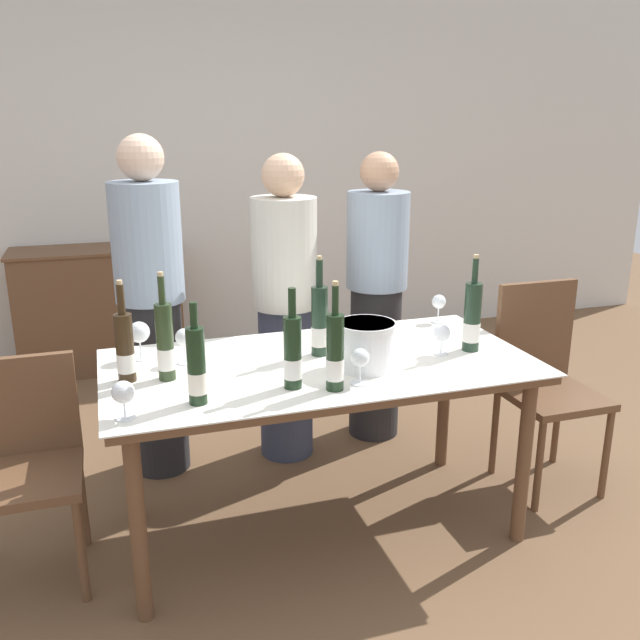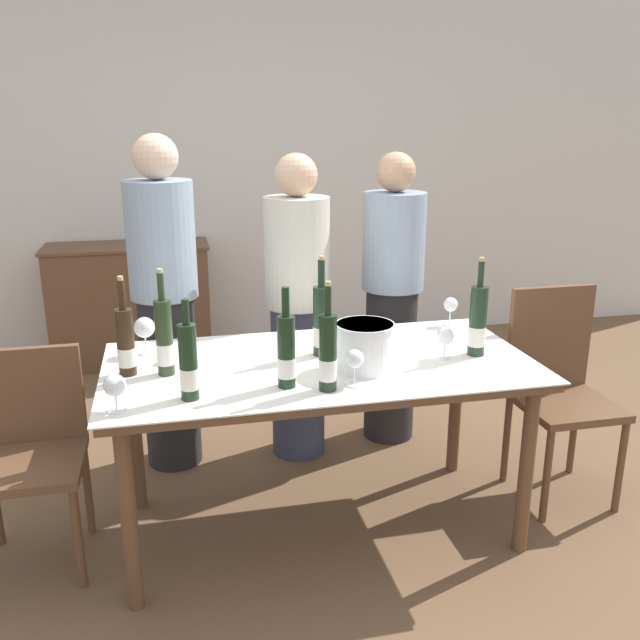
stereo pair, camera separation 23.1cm
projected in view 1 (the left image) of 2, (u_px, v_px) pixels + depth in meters
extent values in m
plane|color=brown|center=(320.00, 526.00, 3.01)|extent=(12.00, 12.00, 0.00)
cube|color=silver|center=(209.00, 165.00, 5.06)|extent=(8.00, 0.10, 2.80)
cube|color=brown|center=(100.00, 310.00, 4.82)|extent=(1.11, 0.44, 0.86)
cube|color=brown|center=(95.00, 250.00, 4.69)|extent=(1.15, 0.46, 0.02)
cylinder|color=brown|center=(138.00, 529.00, 2.36)|extent=(0.06, 0.06, 0.74)
cylinder|color=brown|center=(524.00, 462.00, 2.82)|extent=(0.06, 0.06, 0.74)
cylinder|color=brown|center=(128.00, 442.00, 2.99)|extent=(0.06, 0.06, 0.74)
cylinder|color=brown|center=(444.00, 399.00, 3.45)|extent=(0.06, 0.06, 0.74)
cube|color=brown|center=(320.00, 367.00, 2.79)|extent=(1.72, 0.86, 0.04)
cube|color=white|center=(320.00, 362.00, 2.79)|extent=(1.75, 0.89, 0.01)
cylinder|color=white|center=(366.00, 345.00, 2.69)|extent=(0.22, 0.22, 0.19)
cylinder|color=white|center=(367.00, 324.00, 2.66)|extent=(0.24, 0.24, 0.01)
cylinder|color=#28381E|center=(165.00, 342.00, 2.56)|extent=(0.07, 0.07, 0.30)
cylinder|color=white|center=(166.00, 358.00, 2.58)|extent=(0.07, 0.07, 0.08)
cylinder|color=#28381E|center=(161.00, 290.00, 2.50)|extent=(0.03, 0.03, 0.11)
cylinder|color=tan|center=(160.00, 274.00, 2.49)|extent=(0.02, 0.02, 0.02)
cylinder|color=#1E3323|center=(472.00, 317.00, 2.89)|extent=(0.07, 0.07, 0.30)
cylinder|color=white|center=(471.00, 332.00, 2.90)|extent=(0.07, 0.07, 0.08)
cylinder|color=#1E3323|center=(475.00, 271.00, 2.83)|extent=(0.03, 0.03, 0.11)
cylinder|color=tan|center=(476.00, 257.00, 2.81)|extent=(0.02, 0.02, 0.02)
cylinder|color=black|center=(335.00, 353.00, 2.46)|extent=(0.07, 0.07, 0.29)
cylinder|color=white|center=(335.00, 369.00, 2.48)|extent=(0.07, 0.07, 0.08)
cylinder|color=black|center=(335.00, 300.00, 2.41)|extent=(0.02, 0.02, 0.11)
cylinder|color=tan|center=(335.00, 283.00, 2.39)|extent=(0.02, 0.02, 0.02)
cylinder|color=black|center=(293.00, 353.00, 2.48)|extent=(0.07, 0.07, 0.27)
cylinder|color=white|center=(293.00, 368.00, 2.50)|extent=(0.07, 0.07, 0.08)
cylinder|color=black|center=(292.00, 303.00, 2.43)|extent=(0.03, 0.03, 0.11)
cylinder|color=black|center=(196.00, 366.00, 2.34)|extent=(0.07, 0.07, 0.28)
cylinder|color=silver|center=(197.00, 383.00, 2.36)|extent=(0.07, 0.07, 0.08)
cylinder|color=black|center=(194.00, 315.00, 2.29)|extent=(0.03, 0.03, 0.09)
cylinder|color=#332314|center=(125.00, 348.00, 2.55)|extent=(0.07, 0.07, 0.26)
cylinder|color=white|center=(126.00, 362.00, 2.57)|extent=(0.07, 0.07, 0.07)
cylinder|color=#332314|center=(121.00, 299.00, 2.50)|extent=(0.03, 0.03, 0.11)
cylinder|color=tan|center=(119.00, 282.00, 2.48)|extent=(0.02, 0.02, 0.02)
cylinder|color=#1E3323|center=(319.00, 321.00, 2.83)|extent=(0.07, 0.07, 0.30)
cylinder|color=white|center=(319.00, 336.00, 2.85)|extent=(0.07, 0.07, 0.08)
cylinder|color=#1E3323|center=(319.00, 273.00, 2.77)|extent=(0.03, 0.03, 0.11)
cylinder|color=tan|center=(319.00, 258.00, 2.75)|extent=(0.02, 0.02, 0.02)
cylinder|color=white|center=(438.00, 321.00, 3.33)|extent=(0.07, 0.07, 0.00)
cylinder|color=white|center=(438.00, 314.00, 3.32)|extent=(0.01, 0.01, 0.07)
sphere|color=white|center=(439.00, 302.00, 3.30)|extent=(0.07, 0.07, 0.07)
cylinder|color=white|center=(125.00, 418.00, 2.26)|extent=(0.07, 0.07, 0.00)
cylinder|color=white|center=(125.00, 408.00, 2.25)|extent=(0.01, 0.01, 0.06)
sphere|color=white|center=(123.00, 392.00, 2.24)|extent=(0.08, 0.08, 0.08)
cylinder|color=white|center=(185.00, 362.00, 2.77)|extent=(0.07, 0.07, 0.00)
cylinder|color=white|center=(185.00, 352.00, 2.76)|extent=(0.01, 0.01, 0.08)
sphere|color=white|center=(184.00, 337.00, 2.74)|extent=(0.07, 0.07, 0.07)
cylinder|color=white|center=(360.00, 383.00, 2.56)|extent=(0.07, 0.07, 0.00)
cylinder|color=white|center=(360.00, 373.00, 2.54)|extent=(0.01, 0.01, 0.08)
sphere|color=white|center=(360.00, 358.00, 2.53)|extent=(0.07, 0.07, 0.07)
cylinder|color=white|center=(441.00, 354.00, 2.88)|extent=(0.06, 0.06, 0.00)
cylinder|color=white|center=(441.00, 346.00, 2.87)|extent=(0.01, 0.01, 0.06)
sphere|color=white|center=(442.00, 333.00, 2.85)|extent=(0.07, 0.07, 0.07)
cylinder|color=white|center=(141.00, 359.00, 2.81)|extent=(0.06, 0.06, 0.00)
cylinder|color=white|center=(140.00, 349.00, 2.80)|extent=(0.01, 0.01, 0.08)
sphere|color=white|center=(139.00, 332.00, 2.78)|extent=(0.09, 0.09, 0.09)
cylinder|color=brown|center=(81.00, 551.00, 2.49)|extent=(0.03, 0.03, 0.43)
cylinder|color=brown|center=(82.00, 500.00, 2.83)|extent=(0.03, 0.03, 0.43)
cube|color=brown|center=(24.00, 479.00, 2.54)|extent=(0.42, 0.42, 0.04)
cube|color=brown|center=(21.00, 405.00, 2.65)|extent=(0.42, 0.04, 0.40)
cylinder|color=brown|center=(539.00, 467.00, 3.07)|extent=(0.03, 0.03, 0.45)
cylinder|color=brown|center=(606.00, 455.00, 3.18)|extent=(0.03, 0.03, 0.45)
cylinder|color=brown|center=(495.00, 432.00, 3.40)|extent=(0.03, 0.03, 0.45)
cylinder|color=brown|center=(557.00, 422.00, 3.51)|extent=(0.03, 0.03, 0.45)
cube|color=brown|center=(553.00, 397.00, 3.22)|extent=(0.42, 0.42, 0.04)
cube|color=brown|center=(534.00, 331.00, 3.32)|extent=(0.42, 0.04, 0.50)
cylinder|color=#262628|center=(157.00, 386.00, 3.40)|extent=(0.28, 0.28, 0.90)
cylinder|color=#8C9EB2|center=(147.00, 242.00, 3.19)|extent=(0.33, 0.33, 0.57)
sphere|color=beige|center=(140.00, 158.00, 3.08)|extent=(0.21, 0.21, 0.21)
cylinder|color=#383F56|center=(286.00, 381.00, 3.57)|extent=(0.28, 0.28, 0.82)
cylinder|color=beige|center=(284.00, 253.00, 3.37)|extent=(0.33, 0.33, 0.55)
sphere|color=#DBAD89|center=(283.00, 175.00, 3.27)|extent=(0.21, 0.21, 0.21)
cylinder|color=#262628|center=(375.00, 362.00, 3.80)|extent=(0.28, 0.28, 0.86)
cylinder|color=#8C9EB2|center=(378.00, 240.00, 3.60)|extent=(0.33, 0.33, 0.51)
sphere|color=tan|center=(379.00, 172.00, 3.50)|extent=(0.20, 0.20, 0.20)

